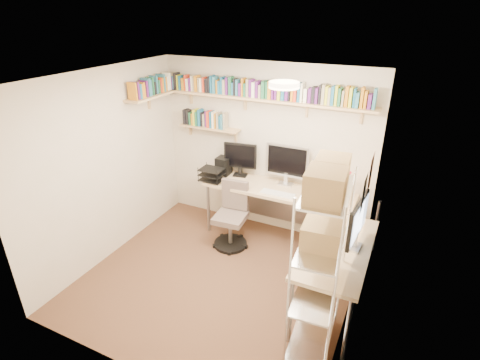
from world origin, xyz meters
name	(u,v)px	position (x,y,z in m)	size (l,w,h in m)	color
ground	(217,278)	(0.00, 0.00, 0.00)	(3.20, 3.20, 0.00)	#4F3A22
room_shell	(214,167)	(0.00, 0.00, 1.55)	(3.24, 3.04, 2.52)	beige
wall_shelves	(233,96)	(-0.41, 1.30, 2.03)	(3.12, 1.09, 0.80)	tan
corner_desk	(282,199)	(0.50, 0.94, 0.82)	(2.53, 2.14, 1.43)	beige
office_chair	(232,219)	(-0.18, 0.79, 0.40)	(0.50, 0.51, 0.95)	black
wire_rack	(324,221)	(1.36, -0.51, 1.48)	(0.45, 0.83, 2.02)	silver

